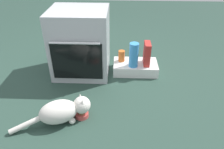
# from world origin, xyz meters

# --- Properties ---
(ground) EXTENTS (8.00, 8.00, 0.00)m
(ground) POSITION_xyz_m (0.00, 0.00, 0.00)
(ground) COLOR #284238
(oven) EXTENTS (0.66, 0.62, 0.79)m
(oven) POSITION_xyz_m (-0.03, 0.35, 0.39)
(oven) COLOR #B7BABF
(oven) RESTS_ON ground
(pantry_cabinet) EXTENTS (0.55, 0.32, 0.13)m
(pantry_cabinet) POSITION_xyz_m (0.64, 0.37, 0.06)
(pantry_cabinet) COLOR white
(pantry_cabinet) RESTS_ON ground
(food_bowl) EXTENTS (0.13, 0.13, 0.07)m
(food_bowl) POSITION_xyz_m (0.09, -0.47, 0.03)
(food_bowl) COLOR #C64C47
(food_bowl) RESTS_ON ground
(cat) EXTENTS (0.69, 0.36, 0.24)m
(cat) POSITION_xyz_m (-0.06, -0.54, 0.12)
(cat) COLOR silver
(cat) RESTS_ON ground
(sauce_jar) EXTENTS (0.08, 0.08, 0.14)m
(sauce_jar) POSITION_xyz_m (0.47, 0.41, 0.20)
(sauce_jar) COLOR #D16023
(sauce_jar) RESTS_ON pantry_cabinet
(water_bottle) EXTENTS (0.11, 0.11, 0.30)m
(water_bottle) POSITION_xyz_m (0.61, 0.29, 0.28)
(water_bottle) COLOR #388CD1
(water_bottle) RESTS_ON pantry_cabinet
(cereal_box) EXTENTS (0.07, 0.18, 0.28)m
(cereal_box) POSITION_xyz_m (0.77, 0.35, 0.27)
(cereal_box) COLOR #B72D28
(cereal_box) RESTS_ON pantry_cabinet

